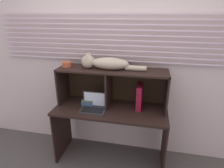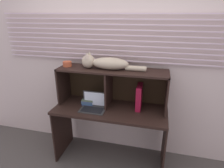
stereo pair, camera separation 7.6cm
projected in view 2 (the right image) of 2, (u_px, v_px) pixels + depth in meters
The scene contains 8 objects.
back_panel_with_blinds at pixel (116, 62), 2.44m from camera, with size 4.40×0.08×2.50m.
desk at pixel (110, 119), 2.38m from camera, with size 1.37×0.57×0.76m.
hutch_shelf_unit at pixel (112, 80), 2.33m from camera, with size 1.33×0.35×0.47m.
cat at pixel (105, 63), 2.24m from camera, with size 0.78×0.17×0.20m.
laptop at pixel (93, 106), 2.30m from camera, with size 0.30×0.20×0.20m.
binder_upright at pixel (139, 97), 2.28m from camera, with size 0.06×0.22×0.30m, color maroon.
book_stack at pixel (90, 100), 2.47m from camera, with size 0.15×0.23×0.08m.
small_basket at pixel (67, 64), 2.36m from camera, with size 0.11×0.11×0.06m, color #BC5231.
Camera 2 is at (0.52, -1.77, 1.86)m, focal length 30.33 mm.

